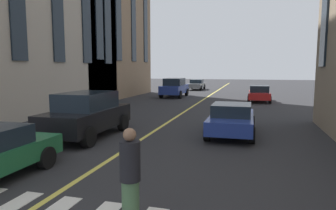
# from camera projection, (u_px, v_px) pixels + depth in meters

# --- Properties ---
(lane_centre_line) EXTENTS (80.00, 0.16, 0.01)m
(lane_centre_line) POSITION_uv_depth(u_px,v_px,m) (190.00, 108.00, 22.01)
(lane_centre_line) COLOR #D8C64C
(lane_centre_line) RESTS_ON ground_plane
(car_blue_far) EXTENTS (4.40, 1.95, 1.37)m
(car_blue_far) POSITION_uv_depth(u_px,v_px,m) (232.00, 119.00, 13.19)
(car_blue_far) COLOR navy
(car_blue_far) RESTS_ON ground_plane
(car_grey_trailing) EXTENTS (4.40, 1.95, 1.37)m
(car_grey_trailing) POSITION_uv_depth(u_px,v_px,m) (196.00, 84.00, 41.06)
(car_grey_trailing) COLOR slate
(car_grey_trailing) RESTS_ON ground_plane
(car_blue_parked_a) EXTENTS (4.70, 2.14, 1.88)m
(car_blue_parked_a) POSITION_uv_depth(u_px,v_px,m) (174.00, 87.00, 30.68)
(car_blue_parked_a) COLOR navy
(car_blue_parked_a) RESTS_ON ground_plane
(car_red_oncoming) EXTENTS (3.90, 1.89, 1.40)m
(car_red_oncoming) POSITION_uv_depth(u_px,v_px,m) (259.00, 94.00, 26.25)
(car_red_oncoming) COLOR #B21E1E
(car_red_oncoming) RESTS_ON ground_plane
(car_black_mid) EXTENTS (4.70, 2.14, 1.88)m
(car_black_mid) POSITION_uv_depth(u_px,v_px,m) (87.00, 114.00, 12.78)
(car_black_mid) COLOR black
(car_black_mid) RESTS_ON ground_plane
(pedestrian_near) EXTENTS (0.38, 0.38, 1.82)m
(pedestrian_near) POSITION_uv_depth(u_px,v_px,m) (130.00, 177.00, 5.50)
(pedestrian_near) COLOR #4C724C
(pedestrian_near) RESTS_ON ground_plane
(traffic_light_mast) EXTENTS (0.36, 4.59, 5.50)m
(traffic_light_mast) POSITION_uv_depth(u_px,v_px,m) (315.00, 8.00, 5.36)
(traffic_light_mast) COLOR #595B60
(traffic_light_mast) RESTS_ON ground_plane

